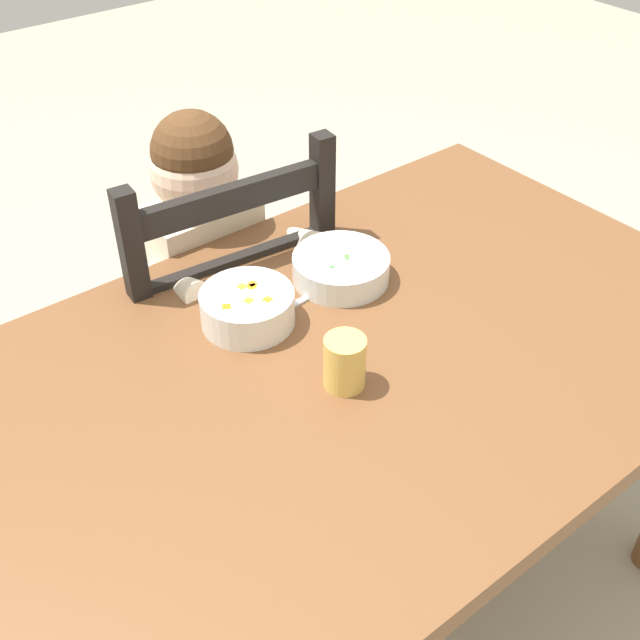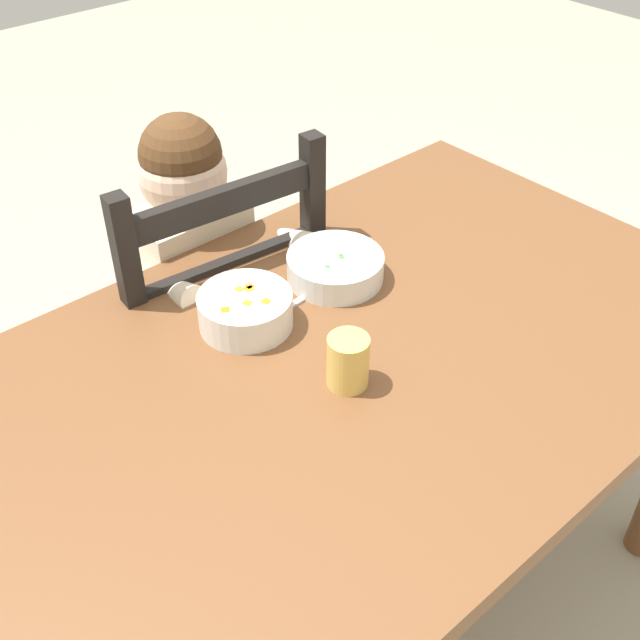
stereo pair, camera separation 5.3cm
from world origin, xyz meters
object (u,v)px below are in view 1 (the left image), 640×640
object	(u,v)px
dining_chair	(215,333)
child_figure	(211,265)
bowl_of_peas	(341,267)
dining_table	(320,413)
bowl_of_carrots	(247,307)
drinking_cup	(345,362)
spoon	(280,312)

from	to	relation	value
dining_chair	child_figure	bearing A→B (deg)	-45.15
bowl_of_peas	child_figure	bearing A→B (deg)	108.87
child_figure	bowl_of_peas	world-z (taller)	child_figure
dining_table	dining_chair	xyz separation A→B (m)	(0.08, 0.47, -0.17)
dining_chair	bowl_of_peas	distance (m)	0.43
dining_table	child_figure	world-z (taller)	child_figure
child_figure	bowl_of_carrots	bearing A→B (deg)	-108.87
dining_chair	bowl_of_carrots	xyz separation A→B (m)	(-0.09, -0.30, 0.30)
bowl_of_peas	drinking_cup	size ratio (longest dim) A/B	2.01
child_figure	spoon	xyz separation A→B (m)	(-0.05, -0.31, 0.09)
dining_table	bowl_of_carrots	xyz separation A→B (m)	(-0.02, 0.17, 0.12)
dining_chair	bowl_of_carrots	bearing A→B (deg)	-107.64
child_figure	spoon	world-z (taller)	child_figure
dining_table	bowl_of_peas	world-z (taller)	bowl_of_peas
dining_chair	drinking_cup	bearing A→B (deg)	-97.14
dining_table	dining_chair	distance (m)	0.51
spoon	drinking_cup	bearing A→B (deg)	-96.66
bowl_of_peas	drinking_cup	bearing A→B (deg)	-128.23
child_figure	spoon	distance (m)	0.32
child_figure	drinking_cup	distance (m)	0.53
child_figure	bowl_of_carrots	world-z (taller)	child_figure
bowl_of_carrots	child_figure	bearing A→B (deg)	71.13
bowl_of_peas	dining_table	bearing A→B (deg)	-136.90
dining_table	bowl_of_peas	bearing A→B (deg)	43.10
dining_chair	child_figure	xyz separation A→B (m)	(0.01, -0.01, 0.18)
dining_chair	spoon	world-z (taller)	dining_chair
spoon	drinking_cup	xyz separation A→B (m)	(-0.02, -0.20, 0.04)
dining_table	child_figure	distance (m)	0.47
dining_table	child_figure	bearing A→B (deg)	79.92
drinking_cup	bowl_of_peas	bearing A→B (deg)	51.77
dining_table	spoon	world-z (taller)	spoon
dining_chair	drinking_cup	distance (m)	0.60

